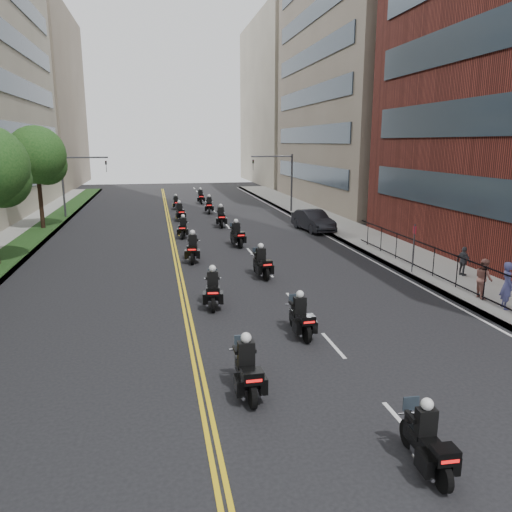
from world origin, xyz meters
The scene contains 25 objects.
sidewalk_right centered at (12.00, 25.00, 0.07)m, with size 4.00×90.00×0.15m, color gray.
grass_strip centered at (-11.20, 25.00, 0.17)m, with size 2.00×90.00×0.04m, color #1B3513.
building_right_tan centered at (21.48, 48.00, 15.00)m, with size 15.11×28.00×30.00m.
building_right_far centered at (21.50, 78.00, 13.00)m, with size 15.00×28.00×26.00m, color gray.
building_left_far centered at (-22.00, 78.00, 13.00)m, with size 16.00×28.00×26.00m, color #7A6B59.
iron_fence centered at (11.00, 12.00, 0.90)m, with size 0.05×28.00×1.50m.
traffic_signal_right centered at (9.54, 42.00, 3.70)m, with size 4.09×0.20×5.60m.
traffic_signal_left centered at (-9.54, 42.00, 3.70)m, with size 4.09×0.20×5.60m.
motorcycle_1 centered at (2.83, 3.38, 0.62)m, with size 0.50×2.13×1.57m.
motorcycle_2 centered at (-0.26, 7.29, 0.68)m, with size 0.54×2.34×1.73m.
motorcycle_3 centered at (2.37, 11.09, 0.64)m, with size 0.52×2.21×1.63m.
motorcycle_4 centered at (-0.32, 14.91, 0.69)m, with size 0.67×2.37×1.75m.
motorcycle_5 centered at (2.64, 19.05, 0.69)m, with size 0.66×2.36×1.74m.
motorcycle_6 centered at (-0.52, 23.18, 0.72)m, with size 0.74×2.47×1.83m.
motorcycle_7 centered at (2.64, 26.93, 0.71)m, with size 0.72×2.45×1.81m.
motorcycle_8 centered at (-0.64, 30.74, 0.66)m, with size 0.68×2.26×1.67m.
motorcycle_9 centered at (2.63, 34.83, 0.74)m, with size 0.63×2.53×1.87m.
motorcycle_10 centered at (-0.48, 38.72, 0.70)m, with size 0.70×2.41×1.78m.
motorcycle_11 centered at (2.55, 42.87, 0.72)m, with size 0.70×2.46×1.82m.
motorcycle_12 centered at (-0.47, 46.56, 0.62)m, with size 0.51×2.12×1.56m.
motorcycle_13 centered at (2.44, 50.84, 0.71)m, with size 0.55×2.42×1.79m.
parked_sedan centered at (9.40, 31.63, 0.80)m, with size 1.70×4.88×1.61m, color black.
pedestrian_a centered at (11.20, 11.89, 1.11)m, with size 0.70×0.46×1.93m, color #464781.
pedestrian_b centered at (11.20, 13.35, 1.01)m, with size 0.84×0.65×1.72m, color #9B6054.
pedestrian_c centered at (12.55, 16.83, 0.89)m, with size 0.86×0.36×1.47m, color #3B3C42.
Camera 1 is at (-2.49, -4.97, 6.73)m, focal length 35.00 mm.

